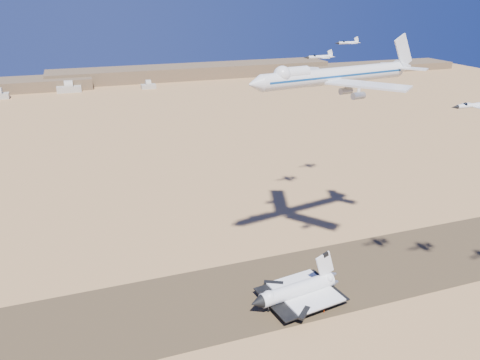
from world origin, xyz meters
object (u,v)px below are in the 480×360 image
object	(u,v)px
shuttle	(297,291)
chase_jet_a	(471,105)
chase_jet_d	(319,57)
crew_a	(315,307)
crew_b	(324,311)
crew_c	(324,305)
chase_jet_e	(348,43)
carrier_747	(330,76)

from	to	relation	value
shuttle	chase_jet_a	bearing A→B (deg)	-35.51
chase_jet_a	chase_jet_d	distance (m)	92.96
crew_a	chase_jet_a	distance (m)	95.35
shuttle	chase_jet_d	xyz separation A→B (m)	(41.23, 67.67, 83.92)
crew_b	crew_c	xyz separation A→B (m)	(1.59, 3.05, 0.11)
chase_jet_d	chase_jet_e	xyz separation A→B (m)	(25.09, 15.38, 4.59)
crew_a	crew_b	size ratio (longest dim) A/B	1.10
carrier_747	crew_c	size ratio (longest dim) A/B	45.56
crew_b	crew_c	world-z (taller)	crew_c
carrier_747	crew_b	distance (m)	93.66
shuttle	chase_jet_e	size ratio (longest dim) A/B	2.75
crew_a	chase_jet_d	world-z (taller)	chase_jet_d
crew_a	crew_c	size ratio (longest dim) A/B	0.97
carrier_747	chase_jet_d	size ratio (longest dim) A/B	4.97
shuttle	chase_jet_d	bearing A→B (deg)	50.51
carrier_747	crew_b	size ratio (longest dim) A/B	51.63
shuttle	chase_jet_a	world-z (taller)	chase_jet_a
chase_jet_d	crew_a	bearing A→B (deg)	-118.45
crew_b	crew_c	size ratio (longest dim) A/B	0.88
crew_b	chase_jet_e	size ratio (longest dim) A/B	0.11
crew_a	crew_c	xyz separation A→B (m)	(3.71, -0.53, 0.03)
shuttle	chase_jet_d	world-z (taller)	chase_jet_d
crew_b	shuttle	bearing A→B (deg)	25.73
crew_b	chase_jet_a	world-z (taller)	chase_jet_a
crew_a	chase_jet_e	world-z (taller)	chase_jet_e
chase_jet_a	crew_c	bearing A→B (deg)	154.10
shuttle	chase_jet_e	xyz separation A→B (m)	(66.33, 83.04, 88.51)
shuttle	carrier_747	xyz separation A→B (m)	(21.14, 21.54, 82.61)
chase_jet_e	crew_c	bearing A→B (deg)	-124.38
crew_b	chase_jet_d	distance (m)	122.40
crew_c	chase_jet_d	world-z (taller)	chase_jet_d
chase_jet_a	shuttle	bearing A→B (deg)	151.61
crew_c	chase_jet_a	size ratio (longest dim) A/B	0.12
crew_a	chase_jet_a	xyz separation A→B (m)	(42.65, -18.60, 83.22)
crew_a	chase_jet_d	xyz separation A→B (m)	(35.81, 73.96, 88.42)
chase_jet_a	chase_jet_d	size ratio (longest dim) A/B	0.94
crew_a	crew_b	bearing A→B (deg)	-134.74
crew_a	crew_c	bearing A→B (deg)	-83.41
crew_b	crew_c	distance (m)	3.45
carrier_747	chase_jet_e	bearing A→B (deg)	43.92
crew_a	chase_jet_a	world-z (taller)	chase_jet_a
crew_c	chase_jet_e	bearing A→B (deg)	-105.86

